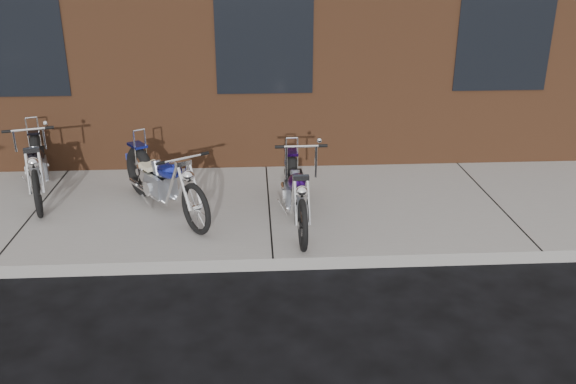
{
  "coord_description": "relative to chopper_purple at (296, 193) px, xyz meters",
  "views": [
    {
      "loc": [
        -0.18,
        -5.86,
        3.28
      ],
      "look_at": [
        0.21,
        0.8,
        0.61
      ],
      "focal_mm": 38.0,
      "sensor_mm": 36.0,
      "label": 1
    }
  ],
  "objects": [
    {
      "name": "chopper_purple",
      "position": [
        0.0,
        0.0,
        0.0
      ],
      "size": [
        0.5,
        2.05,
        1.15
      ],
      "rotation": [
        0.0,
        0.0,
        -1.54
      ],
      "color": "black",
      "rests_on": "sidewalk"
    },
    {
      "name": "sidewalk",
      "position": [
        -0.32,
        0.53,
        -0.45
      ],
      "size": [
        22.0,
        3.0,
        0.15
      ],
      "primitive_type": "cube",
      "color": "#999490",
      "rests_on": "ground"
    },
    {
      "name": "chopper_blue",
      "position": [
        -1.64,
        0.39,
        0.02
      ],
      "size": [
        1.29,
        1.85,
        0.94
      ],
      "rotation": [
        0.0,
        0.0,
        -0.98
      ],
      "color": "black",
      "rests_on": "sidewalk"
    },
    {
      "name": "chopper_third",
      "position": [
        -3.43,
        1.09,
        0.01
      ],
      "size": [
        0.79,
        2.07,
        1.08
      ],
      "rotation": [
        0.0,
        0.0,
        -1.27
      ],
      "color": "black",
      "rests_on": "sidewalk"
    },
    {
      "name": "ground",
      "position": [
        -0.32,
        -0.97,
        -0.52
      ],
      "size": [
        120.0,
        120.0,
        0.0
      ],
      "primitive_type": "plane",
      "color": "black",
      "rests_on": "ground"
    }
  ]
}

